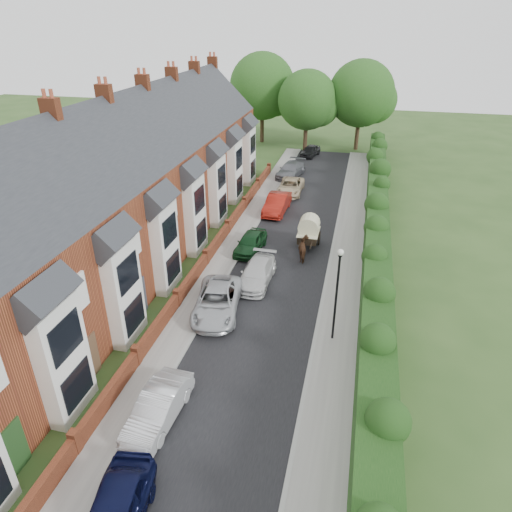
{
  "coord_description": "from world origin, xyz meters",
  "views": [
    {
      "loc": [
        3.89,
        -14.85,
        14.6
      ],
      "look_at": [
        -1.49,
        7.91,
        2.2
      ],
      "focal_mm": 32.0,
      "sensor_mm": 36.0,
      "label": 1
    }
  ],
  "objects_px": {
    "car_green": "(250,242)",
    "horse": "(305,249)",
    "car_beige": "(290,187)",
    "car_grey": "(291,170)",
    "lamppost": "(337,284)",
    "car_red": "(277,204)",
    "horse_cart": "(309,229)",
    "car_silver_a": "(158,407)",
    "car_white": "(257,273)",
    "car_black": "(310,151)",
    "car_silver_b": "(217,301)"
  },
  "relations": [
    {
      "from": "car_red",
      "to": "car_beige",
      "type": "relative_size",
      "value": 1.0
    },
    {
      "from": "car_red",
      "to": "horse_cart",
      "type": "bearing_deg",
      "value": -57.63
    },
    {
      "from": "car_green",
      "to": "lamppost",
      "type": "bearing_deg",
      "value": -48.71
    },
    {
      "from": "car_silver_a",
      "to": "horse",
      "type": "height_order",
      "value": "horse"
    },
    {
      "from": "lamppost",
      "to": "car_silver_b",
      "type": "relative_size",
      "value": 1.02
    },
    {
      "from": "car_red",
      "to": "car_grey",
      "type": "height_order",
      "value": "car_red"
    },
    {
      "from": "car_white",
      "to": "car_beige",
      "type": "relative_size",
      "value": 0.96
    },
    {
      "from": "car_grey",
      "to": "car_green",
      "type": "bearing_deg",
      "value": -81.15
    },
    {
      "from": "car_white",
      "to": "car_black",
      "type": "relative_size",
      "value": 1.17
    },
    {
      "from": "car_green",
      "to": "horse_cart",
      "type": "xyz_separation_m",
      "value": [
        3.82,
        1.54,
        0.7
      ]
    },
    {
      "from": "car_white",
      "to": "car_red",
      "type": "relative_size",
      "value": 0.96
    },
    {
      "from": "car_green",
      "to": "car_beige",
      "type": "bearing_deg",
      "value": 90.98
    },
    {
      "from": "car_green",
      "to": "car_black",
      "type": "bearing_deg",
      "value": 92.42
    },
    {
      "from": "car_grey",
      "to": "car_beige",
      "type": "bearing_deg",
      "value": -71.93
    },
    {
      "from": "car_green",
      "to": "car_grey",
      "type": "distance_m",
      "value": 16.96
    },
    {
      "from": "car_silver_b",
      "to": "car_grey",
      "type": "bearing_deg",
      "value": 81.22
    },
    {
      "from": "car_black",
      "to": "horse_cart",
      "type": "height_order",
      "value": "horse_cart"
    },
    {
      "from": "horse_cart",
      "to": "car_red",
      "type": "bearing_deg",
      "value": 120.03
    },
    {
      "from": "lamppost",
      "to": "car_beige",
      "type": "relative_size",
      "value": 1.12
    },
    {
      "from": "car_beige",
      "to": "car_silver_a",
      "type": "bearing_deg",
      "value": -91.99
    },
    {
      "from": "car_white",
      "to": "car_red",
      "type": "bearing_deg",
      "value": 96.11
    },
    {
      "from": "lamppost",
      "to": "car_black",
      "type": "bearing_deg",
      "value": 99.2
    },
    {
      "from": "car_beige",
      "to": "horse",
      "type": "xyz_separation_m",
      "value": [
        3.04,
        -12.55,
        0.11
      ]
    },
    {
      "from": "car_red",
      "to": "horse",
      "type": "height_order",
      "value": "car_red"
    },
    {
      "from": "car_silver_a",
      "to": "car_green",
      "type": "relative_size",
      "value": 1.05
    },
    {
      "from": "car_silver_b",
      "to": "car_black",
      "type": "height_order",
      "value": "car_silver_b"
    },
    {
      "from": "car_beige",
      "to": "car_grey",
      "type": "relative_size",
      "value": 0.93
    },
    {
      "from": "car_green",
      "to": "car_red",
      "type": "xyz_separation_m",
      "value": [
        0.44,
        7.38,
        0.09
      ]
    },
    {
      "from": "car_grey",
      "to": "horse_cart",
      "type": "bearing_deg",
      "value": -67.24
    },
    {
      "from": "car_black",
      "to": "horse_cart",
      "type": "distance_m",
      "value": 23.59
    },
    {
      "from": "car_silver_b",
      "to": "car_black",
      "type": "xyz_separation_m",
      "value": [
        0.96,
        32.55,
        -0.06
      ]
    },
    {
      "from": "car_white",
      "to": "car_grey",
      "type": "relative_size",
      "value": 0.89
    },
    {
      "from": "car_silver_a",
      "to": "car_beige",
      "type": "height_order",
      "value": "car_silver_a"
    },
    {
      "from": "car_grey",
      "to": "car_black",
      "type": "xyz_separation_m",
      "value": [
        0.96,
        7.99,
        -0.08
      ]
    },
    {
      "from": "car_red",
      "to": "horse",
      "type": "bearing_deg",
      "value": -64.15
    },
    {
      "from": "car_white",
      "to": "car_grey",
      "type": "xyz_separation_m",
      "value": [
        -1.4,
        20.96,
        0.08
      ]
    },
    {
      "from": "car_silver_a",
      "to": "car_silver_b",
      "type": "distance_m",
      "value": 7.82
    },
    {
      "from": "car_silver_b",
      "to": "horse",
      "type": "height_order",
      "value": "horse"
    },
    {
      "from": "horse",
      "to": "horse_cart",
      "type": "relative_size",
      "value": 0.54
    },
    {
      "from": "car_green",
      "to": "horse",
      "type": "height_order",
      "value": "horse"
    },
    {
      "from": "car_beige",
      "to": "horse",
      "type": "relative_size",
      "value": 2.59
    },
    {
      "from": "car_silver_b",
      "to": "car_red",
      "type": "height_order",
      "value": "car_red"
    },
    {
      "from": "car_silver_a",
      "to": "horse",
      "type": "relative_size",
      "value": 2.3
    },
    {
      "from": "car_white",
      "to": "car_green",
      "type": "bearing_deg",
      "value": 110.59
    },
    {
      "from": "car_red",
      "to": "horse_cart",
      "type": "height_order",
      "value": "horse_cart"
    },
    {
      "from": "car_silver_a",
      "to": "horse",
      "type": "xyz_separation_m",
      "value": [
        3.81,
        15.05,
        0.08
      ]
    },
    {
      "from": "car_silver_a",
      "to": "horse",
      "type": "bearing_deg",
      "value": 78.96
    },
    {
      "from": "car_black",
      "to": "lamppost",
      "type": "bearing_deg",
      "value": -67.7
    },
    {
      "from": "car_red",
      "to": "car_black",
      "type": "bearing_deg",
      "value": 90.64
    },
    {
      "from": "lamppost",
      "to": "horse_cart",
      "type": "bearing_deg",
      "value": 104.28
    }
  ]
}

